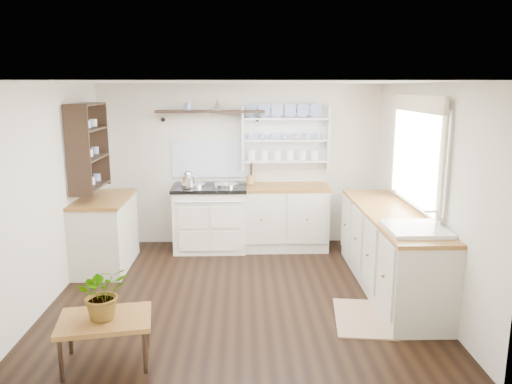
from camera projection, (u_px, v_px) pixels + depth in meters
floor at (239, 293)px, 5.57m from camera, size 4.00×3.80×0.01m
wall_back at (240, 165)px, 7.19m from camera, size 4.00×0.02×2.30m
wall_right at (424, 191)px, 5.38m from camera, size 0.02×3.80×2.30m
wall_left at (50, 193)px, 5.27m from camera, size 0.02×3.80×2.30m
ceiling at (238, 82)px, 5.09m from camera, size 4.00×3.80×0.01m
window at (417, 151)px, 5.44m from camera, size 0.08×1.55×1.22m
aga_cooker at (210, 217)px, 6.99m from camera, size 1.02×0.71×0.94m
back_cabinets at (282, 216)px, 7.05m from camera, size 1.27×0.63×0.90m
right_cabinets at (390, 250)px, 5.61m from camera, size 0.62×2.43×0.90m
belfast_sink at (415, 241)px, 4.81m from camera, size 0.55×0.60×0.45m
left_cabinets at (105, 232)px, 6.31m from camera, size 0.62×1.13×0.90m
plate_rack at (285, 137)px, 7.08m from camera, size 1.20×0.22×0.90m
high_shelf at (210, 112)px, 6.90m from camera, size 1.50×0.29×0.16m
left_shelving at (88, 146)px, 6.08m from camera, size 0.28×0.80×1.05m
kettle at (188, 179)px, 6.75m from camera, size 0.17×0.17×0.21m
utensil_crock at (250, 180)px, 7.01m from camera, size 0.11×0.11×0.13m
center_table at (105, 323)px, 4.09m from camera, size 0.82×0.64×0.40m
potted_plant at (103, 293)px, 4.04m from camera, size 0.51×0.49×0.45m
floor_rug at (363, 318)px, 4.95m from camera, size 0.65×0.91×0.02m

